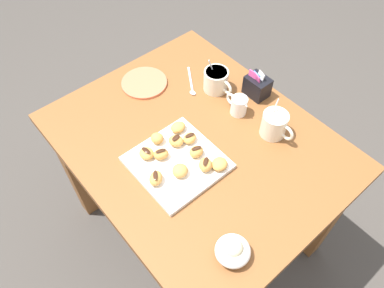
# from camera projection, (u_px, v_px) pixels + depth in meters

# --- Properties ---
(ground_plane) EXTENTS (8.00, 8.00, 0.00)m
(ground_plane) POSITION_uv_depth(u_px,v_px,m) (196.00, 226.00, 1.86)
(ground_plane) COLOR #423D38
(dining_table) EXTENTS (1.00, 0.80, 0.71)m
(dining_table) POSITION_uv_depth(u_px,v_px,m) (197.00, 161.00, 1.40)
(dining_table) COLOR brown
(dining_table) RESTS_ON ground_plane
(pastry_plate_square) EXTENTS (0.28, 0.28, 0.02)m
(pastry_plate_square) POSITION_uv_depth(u_px,v_px,m) (177.00, 162.00, 1.23)
(pastry_plate_square) COLOR white
(pastry_plate_square) RESTS_ON dining_table
(coffee_mug_cream_left) EXTENTS (0.13, 0.10, 0.13)m
(coffee_mug_cream_left) POSITION_uv_depth(u_px,v_px,m) (216.00, 80.00, 1.42)
(coffee_mug_cream_left) COLOR silver
(coffee_mug_cream_left) RESTS_ON dining_table
(coffee_mug_cream_right) EXTENTS (0.13, 0.09, 0.14)m
(coffee_mug_cream_right) POSITION_uv_depth(u_px,v_px,m) (275.00, 124.00, 1.28)
(coffee_mug_cream_right) COLOR silver
(coffee_mug_cream_right) RESTS_ON dining_table
(cream_pitcher_white) EXTENTS (0.10, 0.06, 0.07)m
(cream_pitcher_white) POSITION_uv_depth(u_px,v_px,m) (239.00, 105.00, 1.35)
(cream_pitcher_white) COLOR white
(cream_pitcher_white) RESTS_ON dining_table
(sugar_caddy) EXTENTS (0.09, 0.07, 0.11)m
(sugar_caddy) POSITION_uv_depth(u_px,v_px,m) (257.00, 86.00, 1.41)
(sugar_caddy) COLOR black
(sugar_caddy) RESTS_ON dining_table
(ice_cream_bowl) EXTENTS (0.10, 0.10, 0.08)m
(ice_cream_bowl) POSITION_uv_depth(u_px,v_px,m) (233.00, 250.00, 1.03)
(ice_cream_bowl) COLOR white
(ice_cream_bowl) RESTS_ON dining_table
(saucer_coral_left) EXTENTS (0.18, 0.18, 0.01)m
(saucer_coral_left) POSITION_uv_depth(u_px,v_px,m) (144.00, 83.00, 1.47)
(saucer_coral_left) COLOR #E5704C
(saucer_coral_left) RESTS_ON dining_table
(loose_spoon_near_saucer) EXTENTS (0.14, 0.10, 0.01)m
(loose_spoon_near_saucer) POSITION_uv_depth(u_px,v_px,m) (191.00, 84.00, 1.47)
(loose_spoon_near_saucer) COLOR silver
(loose_spoon_near_saucer) RESTS_ON dining_table
(beignet_0) EXTENTS (0.05, 0.06, 0.03)m
(beignet_0) POSITION_uv_depth(u_px,v_px,m) (178.00, 127.00, 1.30)
(beignet_0) COLOR #D19347
(beignet_0) RESTS_ON pastry_plate_square
(beignet_1) EXTENTS (0.04, 0.05, 0.04)m
(beignet_1) POSITION_uv_depth(u_px,v_px,m) (196.00, 152.00, 1.23)
(beignet_1) COLOR #D19347
(beignet_1) RESTS_ON pastry_plate_square
(chocolate_drizzle_1) EXTENTS (0.02, 0.04, 0.00)m
(chocolate_drizzle_1) POSITION_uv_depth(u_px,v_px,m) (196.00, 148.00, 1.21)
(chocolate_drizzle_1) COLOR #381E11
(chocolate_drizzle_1) RESTS_ON beignet_1
(beignet_2) EXTENTS (0.06, 0.06, 0.03)m
(beignet_2) POSITION_uv_depth(u_px,v_px,m) (161.00, 154.00, 1.22)
(beignet_2) COLOR #D19347
(beignet_2) RESTS_ON pastry_plate_square
(chocolate_drizzle_2) EXTENTS (0.02, 0.04, 0.00)m
(chocolate_drizzle_2) POSITION_uv_depth(u_px,v_px,m) (161.00, 151.00, 1.21)
(chocolate_drizzle_2) COLOR #381E11
(chocolate_drizzle_2) RESTS_ON beignet_2
(beignet_3) EXTENTS (0.07, 0.06, 0.03)m
(beignet_3) POSITION_uv_depth(u_px,v_px,m) (176.00, 141.00, 1.26)
(beignet_3) COLOR #D19347
(beignet_3) RESTS_ON pastry_plate_square
(chocolate_drizzle_3) EXTENTS (0.02, 0.03, 0.00)m
(chocolate_drizzle_3) POSITION_uv_depth(u_px,v_px,m) (176.00, 138.00, 1.25)
(chocolate_drizzle_3) COLOR #381E11
(chocolate_drizzle_3) RESTS_ON beignet_3
(beignet_4) EXTENTS (0.05, 0.05, 0.03)m
(beignet_4) POSITION_uv_depth(u_px,v_px,m) (157.00, 138.00, 1.26)
(beignet_4) COLOR #D19347
(beignet_4) RESTS_ON pastry_plate_square
(beignet_5) EXTENTS (0.07, 0.07, 0.04)m
(beignet_5) POSITION_uv_depth(u_px,v_px,m) (206.00, 165.00, 1.20)
(beignet_5) COLOR #D19347
(beignet_5) RESTS_ON pastry_plate_square
(chocolate_drizzle_5) EXTENTS (0.03, 0.04, 0.00)m
(chocolate_drizzle_5) POSITION_uv_depth(u_px,v_px,m) (206.00, 161.00, 1.18)
(chocolate_drizzle_5) COLOR #381E11
(chocolate_drizzle_5) RESTS_ON beignet_5
(beignet_6) EXTENTS (0.07, 0.07, 0.03)m
(beignet_6) POSITION_uv_depth(u_px,v_px,m) (156.00, 178.00, 1.17)
(beignet_6) COLOR #D19347
(beignet_6) RESTS_ON pastry_plate_square
(chocolate_drizzle_6) EXTENTS (0.04, 0.03, 0.00)m
(chocolate_drizzle_6) POSITION_uv_depth(u_px,v_px,m) (155.00, 175.00, 1.15)
(chocolate_drizzle_6) COLOR #381E11
(chocolate_drizzle_6) RESTS_ON beignet_6
(beignet_7) EXTENTS (0.07, 0.07, 0.03)m
(beignet_7) POSITION_uv_depth(u_px,v_px,m) (180.00, 171.00, 1.18)
(beignet_7) COLOR #D19347
(beignet_7) RESTS_ON pastry_plate_square
(beignet_8) EXTENTS (0.06, 0.05, 0.03)m
(beignet_8) POSITION_uv_depth(u_px,v_px,m) (147.00, 153.00, 1.23)
(beignet_8) COLOR #D19347
(beignet_8) RESTS_ON pastry_plate_square
(chocolate_drizzle_8) EXTENTS (0.04, 0.02, 0.00)m
(chocolate_drizzle_8) POSITION_uv_depth(u_px,v_px,m) (146.00, 150.00, 1.21)
(chocolate_drizzle_8) COLOR #381E11
(chocolate_drizzle_8) RESTS_ON beignet_8
(beignet_9) EXTENTS (0.05, 0.06, 0.03)m
(beignet_9) POSITION_uv_depth(u_px,v_px,m) (190.00, 138.00, 1.27)
(beignet_9) COLOR #D19347
(beignet_9) RESTS_ON pastry_plate_square
(chocolate_drizzle_9) EXTENTS (0.02, 0.04, 0.00)m
(chocolate_drizzle_9) POSITION_uv_depth(u_px,v_px,m) (190.00, 135.00, 1.26)
(chocolate_drizzle_9) COLOR #381E11
(chocolate_drizzle_9) RESTS_ON beignet_9
(beignet_10) EXTENTS (0.06, 0.07, 0.03)m
(beignet_10) POSITION_uv_depth(u_px,v_px,m) (220.00, 164.00, 1.20)
(beignet_10) COLOR #D19347
(beignet_10) RESTS_ON pastry_plate_square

